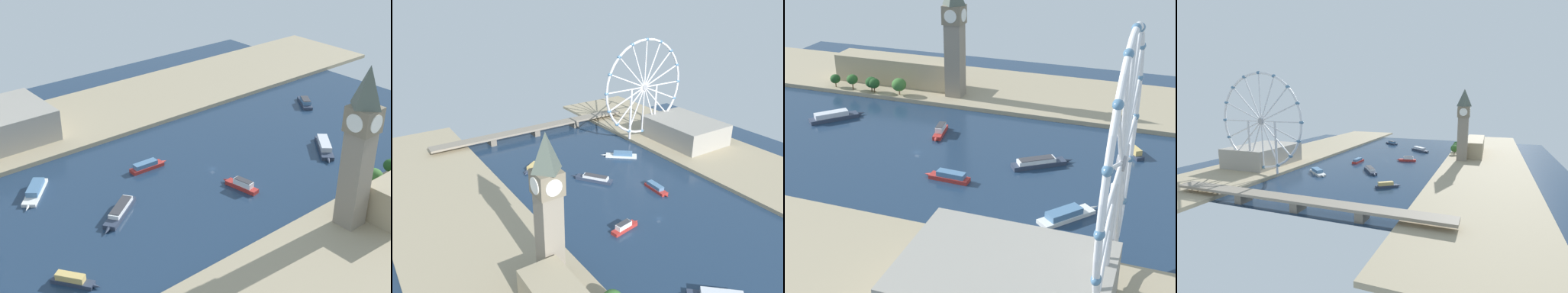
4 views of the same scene
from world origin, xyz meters
The scene contains 11 objects.
ground_plane centered at (0.00, 0.00, 0.00)m, with size 406.08×406.08×0.00m, color #1E334C.
riverbank_left centered at (-118.04, 0.00, 1.50)m, with size 90.00×520.00×3.00m, color tan.
riverbank_right centered at (118.04, 0.00, 1.50)m, with size 90.00×520.00×3.00m, color tan.
clock_tower centered at (-92.07, -12.77, 47.21)m, with size 14.55×14.55×85.07m.
tour_boat_0 centered at (25.64, 31.27, 2.14)m, with size 6.87×25.73×5.03m.
tour_boat_1 centered at (-6.47, 71.71, 2.15)m, with size 24.68×32.05×5.10m.
tour_boat_2 centered at (-28.57, 2.57, 2.44)m, with size 24.45×8.51×6.16m.
tour_boat_3 centered at (42.54, 97.30, 2.05)m, with size 29.22×25.50×4.98m.
tour_boat_4 centered at (32.05, -124.07, 2.13)m, with size 25.25×20.69×5.38m.
tour_boat_5 centered at (-27.37, -73.84, 2.42)m, with size 31.05×28.97×5.71m.
tour_boat_6 centered at (-40.26, 118.43, 2.14)m, with size 21.03×16.46×5.08m.
Camera 1 is at (-227.90, 202.42, 168.99)m, focal length 51.82 mm.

